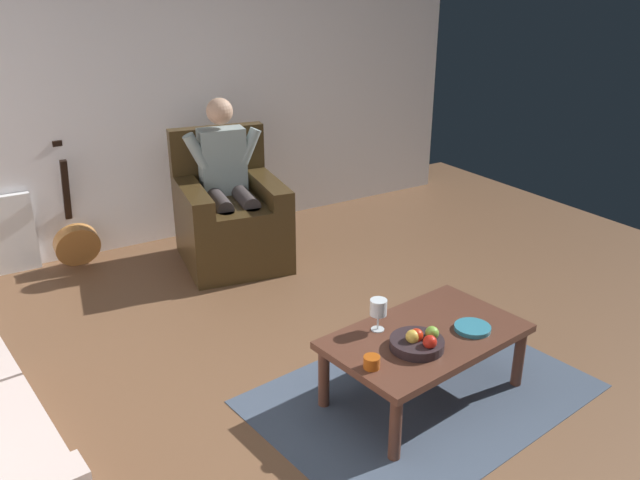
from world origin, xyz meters
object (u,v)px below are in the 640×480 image
Objects in this scene: person_seated at (228,178)px; wine_glass_near at (378,309)px; guitar at (76,239)px; decorative_dish at (472,328)px; coffee_table at (426,341)px; armchair at (230,219)px; candle_jar at (372,362)px; fruit_bowl at (418,342)px.

wine_glass_near is (0.08, 2.05, -0.17)m from person_seated.
guitar reaches higher than decorative_dish.
guitar is at bearing -66.70° from coffee_table.
person_seated reaches higher than armchair.
armchair reaches higher than candle_jar.
coffee_table is 1.15× the size of guitar.
wine_glass_near is 0.28m from fruit_bowl.
decorative_dish is (-0.34, 2.32, -0.28)m from person_seated.
fruit_bowl is (-0.06, 0.25, -0.09)m from wine_glass_near.
fruit_bowl is (0.13, 0.09, 0.09)m from coffee_table.
wine_glass_near is 0.92× the size of decorative_dish.
person_seated is (-0.00, -0.02, 0.33)m from armchair.
decorative_dish is 0.66m from candle_jar.
wine_glass_near reaches higher than candle_jar.
person_seated reaches higher than candle_jar.
guitar is at bearing -69.70° from fruit_bowl.
fruit_bowl is at bearing 99.28° from person_seated.
person_seated is 2.36m from decorative_dish.
person_seated is at bearing -90.53° from fruit_bowl.
candle_jar is at bearing 91.96° from person_seated.
wine_glass_near is at bearing -131.08° from candle_jar.
guitar is at bearing -16.99° from armchair.
armchair reaches higher than guitar.
fruit_bowl is at bearing 110.30° from guitar.
guitar is 5.48× the size of wine_glass_near.
decorative_dish is at bearing 155.70° from coffee_table.
candle_jar is (0.43, 0.11, 0.08)m from coffee_table.
armchair is 0.80× the size of person_seated.
wine_glass_near is at bearing -32.07° from decorative_dish.
fruit_bowl is (0.02, 2.31, -0.25)m from person_seated.
fruit_bowl reaches higher than coffee_table.
person_seated reaches higher than wine_glass_near.
armchair is 2.20m from coffee_table.
person_seated is 2.06m from wine_glass_near.
coffee_table is at bearing 102.77° from armchair.
armchair is at bearing -87.04° from coffee_table.
guitar is at bearing -75.28° from candle_jar.
person_seated reaches higher than guitar.
guitar is (1.07, -0.54, -0.13)m from armchair.
armchair is 0.90× the size of coffee_table.
fruit_bowl is at bearing -176.78° from candle_jar.
guitar is 2.77m from wine_glass_near.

